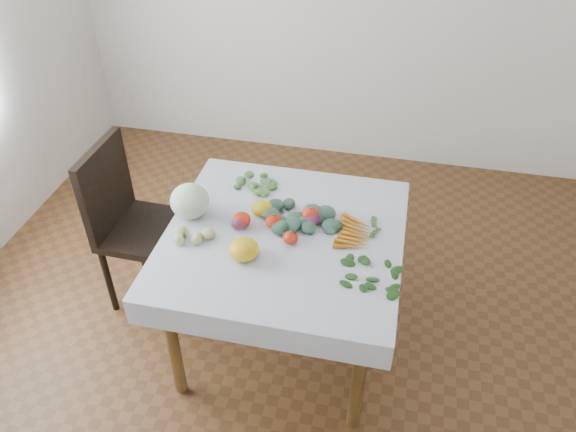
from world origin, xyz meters
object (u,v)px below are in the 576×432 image
chair (130,216)px  carrot_bunch (356,234)px  table (284,250)px  cabbage (190,201)px  heirloom_back (262,208)px

chair → carrot_bunch: (1.25, -0.12, 0.20)m
chair → table: bearing=-11.5°
cabbage → carrot_bunch: size_ratio=0.72×
table → cabbage: 0.52m
table → chair: (-0.91, 0.19, -0.09)m
carrot_bunch → chair: bearing=174.4°
cabbage → heirloom_back: (0.34, 0.08, -0.05)m
table → cabbage: bearing=174.4°
cabbage → carrot_bunch: cabbage is taller
table → cabbage: size_ratio=5.21×
chair → cabbage: chair is taller
chair → cabbage: bearing=-17.8°
table → chair: chair is taller
carrot_bunch → cabbage: bearing=-178.9°
heirloom_back → cabbage: bearing=-166.3°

